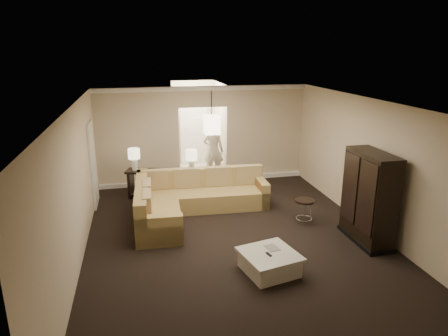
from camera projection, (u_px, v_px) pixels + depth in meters
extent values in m
plane|color=black|center=(237.00, 242.00, 8.15)|extent=(8.00, 8.00, 0.00)
cube|color=beige|center=(203.00, 135.00, 11.49)|extent=(6.00, 0.04, 2.80)
cube|color=beige|center=(336.00, 298.00, 4.00)|extent=(6.00, 0.04, 2.80)
cube|color=beige|center=(75.00, 189.00, 7.13)|extent=(0.04, 8.00, 2.80)
cube|color=beige|center=(376.00, 168.00, 8.36)|extent=(0.04, 8.00, 2.80)
cube|color=silver|center=(238.00, 105.00, 7.34)|extent=(6.00, 8.00, 0.02)
cube|color=white|center=(203.00, 89.00, 11.05)|extent=(6.00, 0.10, 0.12)
cube|color=white|center=(204.00, 180.00, 11.82)|extent=(6.00, 0.10, 0.12)
cube|color=white|center=(93.00, 164.00, 9.85)|extent=(0.05, 0.90, 2.10)
cube|color=white|center=(199.00, 171.00, 12.82)|extent=(1.40, 2.00, 0.01)
cube|color=beige|center=(176.00, 130.00, 12.28)|extent=(0.04, 2.00, 2.80)
cube|color=beige|center=(220.00, 128.00, 12.56)|extent=(0.04, 2.00, 2.80)
cube|color=beige|center=(193.00, 123.00, 13.36)|extent=(1.40, 0.04, 2.80)
cube|color=white|center=(194.00, 133.00, 13.43)|extent=(0.90, 0.05, 2.10)
cube|color=brown|center=(203.00, 199.00, 9.87)|extent=(3.20, 1.08, 0.44)
cube|color=brown|center=(159.00, 223.00, 8.54)|extent=(1.01, 1.51, 0.44)
cube|color=brown|center=(201.00, 177.00, 10.06)|extent=(3.17, 0.39, 0.48)
cube|color=brown|center=(142.00, 195.00, 8.85)|extent=(0.36, 2.54, 0.48)
cube|color=brown|center=(261.00, 192.00, 10.08)|extent=(0.25, 0.96, 0.65)
cube|color=brown|center=(159.00, 231.00, 7.91)|extent=(0.96, 0.25, 0.65)
cube|color=#9D8454|center=(155.00, 179.00, 9.81)|extent=(0.66, 0.20, 0.48)
cube|color=#9D8454|center=(187.00, 178.00, 9.94)|extent=(0.66, 0.20, 0.48)
cube|color=#9D8454|center=(218.00, 176.00, 10.08)|extent=(0.66, 0.20, 0.48)
cube|color=#9D8454|center=(248.00, 174.00, 10.21)|extent=(0.66, 0.20, 0.48)
cube|color=#9D8454|center=(147.00, 192.00, 8.96)|extent=(0.20, 0.64, 0.48)
cube|color=#9D8454|center=(147.00, 204.00, 8.26)|extent=(0.20, 0.64, 0.48)
cube|color=beige|center=(269.00, 264.00, 7.04)|extent=(0.99, 0.99, 0.31)
cube|color=beige|center=(270.00, 254.00, 6.99)|extent=(1.10, 1.10, 0.06)
cube|color=black|center=(269.00, 254.00, 6.92)|extent=(0.08, 0.15, 0.02)
cube|color=beige|center=(272.00, 248.00, 7.15)|extent=(0.26, 0.31, 0.01)
cube|color=black|center=(163.00, 172.00, 10.38)|extent=(1.99, 0.99, 0.05)
cube|color=black|center=(131.00, 184.00, 10.55)|extent=(0.18, 0.40, 0.71)
cube|color=black|center=(197.00, 186.00, 10.42)|extent=(0.18, 0.40, 0.71)
cube|color=black|center=(164.00, 194.00, 10.55)|extent=(1.89, 0.92, 0.04)
cube|color=black|center=(369.00, 198.00, 7.97)|extent=(0.52, 1.25, 1.87)
cube|color=black|center=(366.00, 198.00, 7.58)|extent=(0.03, 0.55, 1.43)
cube|color=black|center=(350.00, 187.00, 8.17)|extent=(0.03, 0.55, 1.43)
cube|color=black|center=(365.00, 238.00, 8.23)|extent=(0.55, 1.30, 0.09)
cylinder|color=black|center=(305.00, 201.00, 8.93)|extent=(0.44, 0.44, 0.04)
torus|color=silver|center=(304.00, 218.00, 9.05)|extent=(0.36, 0.36, 0.02)
cylinder|color=silver|center=(311.00, 211.00, 9.07)|extent=(0.02, 0.02, 0.52)
cylinder|color=silver|center=(297.00, 210.00, 9.11)|extent=(0.02, 0.02, 0.52)
cylinder|color=silver|center=(305.00, 215.00, 8.85)|extent=(0.02, 0.02, 0.52)
cylinder|color=silver|center=(135.00, 164.00, 10.38)|extent=(0.14, 0.14, 0.31)
cylinder|color=#FFEBBF|center=(134.00, 154.00, 10.30)|extent=(0.30, 0.30, 0.26)
cylinder|color=silver|center=(192.00, 166.00, 10.27)|extent=(0.14, 0.14, 0.31)
cylinder|color=#FFEBBF|center=(191.00, 155.00, 10.18)|extent=(0.30, 0.30, 0.26)
cylinder|color=black|center=(211.00, 103.00, 9.95)|extent=(0.02, 0.02, 0.60)
cube|color=#FFE6C6|center=(212.00, 124.00, 10.11)|extent=(0.38, 0.38, 0.48)
imported|color=beige|center=(213.00, 147.00, 11.97)|extent=(0.81, 0.70, 1.89)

